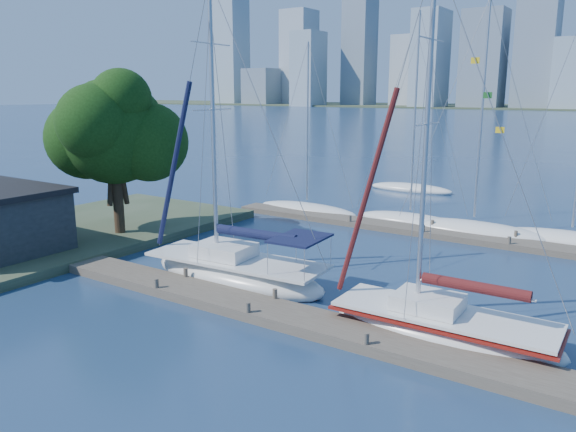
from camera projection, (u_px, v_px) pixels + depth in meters
The scene contains 12 objects.
ground at pixel (262, 314), 22.38m from camera, with size 700.00×700.00×0.00m, color navy.
near_dock at pixel (262, 310), 22.34m from camera, with size 26.00×2.00×0.40m, color #4E4439.
far_dock at pixel (443, 234), 34.25m from camera, with size 30.00×1.80×0.36m, color #4E4439.
shore at pixel (65, 234), 33.97m from camera, with size 12.00×22.00×0.50m, color #38472D.
tree at pixel (114, 129), 32.07m from camera, with size 7.90×7.18×9.97m.
sailboat_navy at pixel (236, 260), 26.08m from camera, with size 9.62×3.69×14.14m.
sailboat_maroon at pixel (443, 311), 19.99m from camera, with size 8.43×2.87×13.64m.
bg_boat_0 at pixel (307, 209), 41.22m from camera, with size 8.27×2.98×12.39m.
bg_boat_1 at pixel (410, 220), 37.73m from camera, with size 7.62×3.39×13.97m.
bg_boat_2 at pixel (473, 230), 34.83m from camera, with size 9.31×6.07×14.39m.
bg_boat_3 at pixel (571, 240), 32.49m from camera, with size 8.84×4.94×15.41m.
bg_boat_6 at pixel (411, 188), 50.12m from camera, with size 7.74×2.78×13.56m.
Camera 1 is at (12.51, -16.89, 8.70)m, focal length 35.00 mm.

